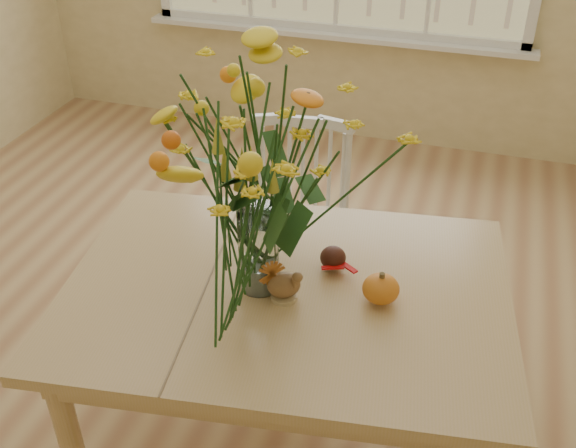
% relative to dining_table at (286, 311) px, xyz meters
% --- Properties ---
extents(floor, '(4.00, 4.50, 0.01)m').
position_rel_dining_table_xyz_m(floor, '(-0.46, 0.28, -0.64)').
color(floor, '#A77750').
rests_on(floor, ground).
extents(dining_table, '(1.46, 1.14, 0.72)m').
position_rel_dining_table_xyz_m(dining_table, '(0.00, 0.00, 0.00)').
color(dining_table, tan).
rests_on(dining_table, floor).
extents(windsor_chair, '(0.45, 0.43, 0.88)m').
position_rel_dining_table_xyz_m(windsor_chair, '(-0.18, 0.74, -0.13)').
color(windsor_chair, white).
rests_on(windsor_chair, floor).
extents(flower_vase, '(0.57, 0.57, 0.68)m').
position_rel_dining_table_xyz_m(flower_vase, '(-0.08, -0.01, 0.50)').
color(flower_vase, white).
rests_on(flower_vase, dining_table).
extents(pumpkin, '(0.11, 0.11, 0.09)m').
position_rel_dining_table_xyz_m(pumpkin, '(0.28, 0.02, 0.13)').
color(pumpkin, orange).
rests_on(pumpkin, dining_table).
extents(turkey_figurine, '(0.12, 0.11, 0.12)m').
position_rel_dining_table_xyz_m(turkey_figurine, '(0.01, -0.05, 0.14)').
color(turkey_figurine, '#CCB78C').
rests_on(turkey_figurine, dining_table).
extents(dark_gourd, '(0.13, 0.09, 0.07)m').
position_rel_dining_table_xyz_m(dark_gourd, '(0.11, 0.14, 0.13)').
color(dark_gourd, '#38160F').
rests_on(dark_gourd, dining_table).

